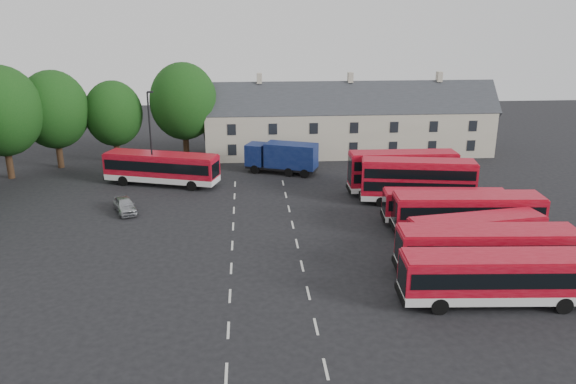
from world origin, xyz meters
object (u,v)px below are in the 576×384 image
at_px(lamppost, 151,137).
at_px(box_truck, 282,156).
at_px(bus_dd_south, 418,179).
at_px(silver_car, 125,205).
at_px(bus_row_a, 497,275).

bearing_deg(lamppost, box_truck, 15.27).
bearing_deg(bus_dd_south, silver_car, -169.75).
distance_m(silver_car, lamppost, 9.16).
bearing_deg(bus_dd_south, lamppost, 172.90).
distance_m(bus_dd_south, box_truck, 16.26).
xyz_separation_m(bus_dd_south, box_truck, (-11.73, 11.25, -0.49)).
height_order(bus_row_a, box_truck, box_truck).
distance_m(box_truck, lamppost, 14.33).
relative_size(bus_row_a, box_truck, 1.44).
bearing_deg(bus_row_a, silver_car, 148.17).
xyz_separation_m(box_truck, silver_car, (-14.86, -11.54, -1.23)).
height_order(bus_dd_south, lamppost, lamppost).
bearing_deg(silver_car, lamppost, 57.87).
height_order(box_truck, lamppost, lamppost).
xyz_separation_m(bus_row_a, lamppost, (-24.52, 26.28, 3.20)).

